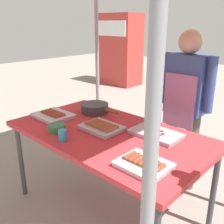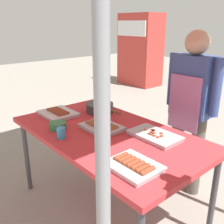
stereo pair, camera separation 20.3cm
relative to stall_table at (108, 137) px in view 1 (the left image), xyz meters
The scene contains 11 objects.
ground_plane 0.70m from the stall_table, ahead, with size 18.00×18.00×0.00m, color gray.
stall_table is the anchor object (origin of this frame).
tray_grilled_sausages 0.10m from the stall_table, behind, with size 0.33×0.25×0.05m.
tray_meat_skewers 0.38m from the stall_table, 30.70° to the left, with size 0.38×0.23×0.04m.
tray_pork_links 0.59m from the stall_table, 24.39° to the right, with size 0.30×0.25×0.05m.
tray_spring_rolls 0.60m from the stall_table, 169.44° to the right, with size 0.34×0.28×0.05m.
cooking_wok 0.49m from the stall_table, 148.81° to the left, with size 0.42×0.26×0.08m.
condiment_bowl 0.41m from the stall_table, 137.18° to the right, with size 0.14×0.14×0.06m, color #33723F.
drink_cup_near_edge 0.37m from the stall_table, 109.93° to the right, with size 0.07×0.07×0.08m, color #338CBF.
vendor_woman 0.84m from the stall_table, 73.48° to the left, with size 0.52×0.22×1.51m.
neighbor_stall_left 4.98m from the stall_table, 130.55° to the left, with size 1.05×0.68×1.79m.
Camera 1 is at (1.31, -1.34, 1.57)m, focal length 41.47 mm.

